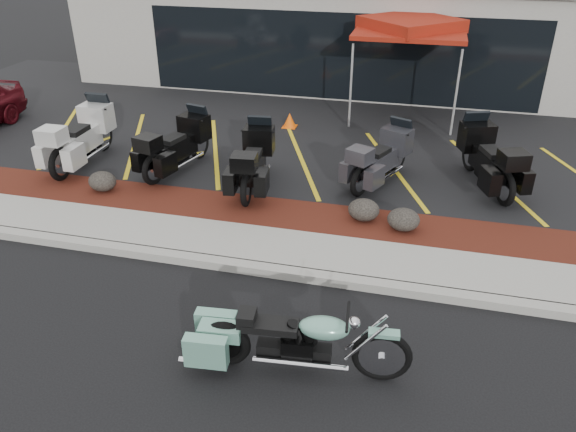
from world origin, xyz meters
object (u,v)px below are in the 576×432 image
(touring_white, at_px, (101,122))
(traffic_cone, at_px, (290,120))
(popup_canopy, at_px, (411,27))
(hero_cruiser, at_px, (382,349))

(touring_white, height_order, traffic_cone, touring_white)
(touring_white, height_order, popup_canopy, popup_canopy)
(hero_cruiser, height_order, traffic_cone, hero_cruiser)
(popup_canopy, bearing_deg, touring_white, -128.47)
(hero_cruiser, distance_m, traffic_cone, 9.47)
(popup_canopy, bearing_deg, hero_cruiser, -69.19)
(touring_white, relative_size, popup_canopy, 0.67)
(traffic_cone, bearing_deg, popup_canopy, 31.32)
(hero_cruiser, xyz_separation_m, traffic_cone, (-3.39, 8.84, -0.17))
(hero_cruiser, xyz_separation_m, touring_white, (-7.47, 6.06, 0.36))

